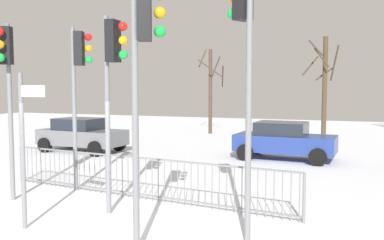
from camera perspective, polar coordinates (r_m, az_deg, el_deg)
name	(u,v)px	position (r m, az deg, el deg)	size (l,w,h in m)	color
ground_plane	(89,225)	(8.92, -14.12, -13.93)	(60.00, 60.00, 0.00)	white
traffic_light_mid_left	(244,40)	(7.48, 7.16, 10.95)	(0.52, 0.42, 4.99)	slate
traffic_light_foreground_right	(113,70)	(9.13, -10.96, 6.86)	(0.57, 0.32, 4.35)	slate
traffic_light_mid_right	(6,71)	(10.94, -24.37, 6.16)	(0.38, 0.55, 4.36)	slate
traffic_light_rear_left	(79,72)	(11.51, -15.41, 6.43)	(0.54, 0.38, 4.40)	slate
traffic_light_foreground_left	(143,54)	(6.83, -6.76, 9.01)	(0.54, 0.39, 4.56)	slate
direction_sign_post	(24,142)	(8.70, -22.24, -2.90)	(0.77, 0.24, 3.09)	slate
pedestrian_guard_railing	(137,177)	(10.55, -7.65, -7.84)	(8.33, 1.02, 1.07)	slate
car_blue_near	(284,140)	(16.46, 12.64, -2.72)	(3.90, 2.13, 1.47)	navy
car_grey_far	(81,134)	(18.72, -15.08, -1.91)	(3.90, 2.14, 1.47)	slate
bare_tree_left	(211,88)	(25.16, 2.62, 4.40)	(1.59, 1.89, 5.21)	#473828
bare_tree_right	(324,86)	(22.08, 17.84, 4.54)	(1.77, 1.95, 5.39)	#473828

